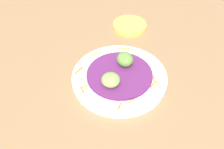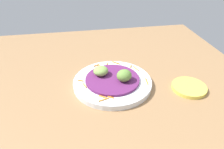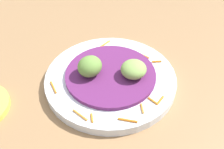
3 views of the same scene
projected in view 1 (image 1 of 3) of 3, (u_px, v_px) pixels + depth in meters
table_surface at (120, 85)px, 86.62cm from camera, size 110.00×110.00×2.00cm
main_plate at (118, 78)px, 85.78cm from camera, size 27.83×27.83×1.95cm
cabbage_bed at (118, 75)px, 84.78cm from camera, size 19.13×19.13×0.88cm
carrot_garnish at (113, 76)px, 84.91cm from camera, size 24.30×24.02×0.40cm
guac_scoop_left at (111, 80)px, 80.51cm from camera, size 5.82×5.70×3.26cm
guac_scoop_center at (125, 59)px, 85.83cm from camera, size 6.55×6.27×4.09cm
side_plate_small at (130, 26)px, 104.76cm from camera, size 11.86×11.86×1.29cm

